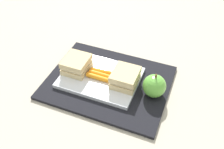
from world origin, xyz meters
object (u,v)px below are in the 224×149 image
object	(u,v)px
sandwich_half_right	(125,78)
carrot_sticks_bundle	(101,75)
food_tray	(100,78)
sandwich_half_left	(77,64)
apple	(154,87)

from	to	relation	value
sandwich_half_right	carrot_sticks_bundle	xyz separation A→B (m)	(-0.08, 0.00, -0.01)
sandwich_half_right	food_tray	bearing A→B (deg)	180.00
sandwich_half_left	carrot_sticks_bundle	distance (m)	0.08
apple	food_tray	bearing A→B (deg)	178.99
sandwich_half_left	apple	distance (m)	0.24
food_tray	apple	bearing A→B (deg)	-1.01
carrot_sticks_bundle	sandwich_half_left	bearing A→B (deg)	-179.91
food_tray	sandwich_half_right	size ratio (longest dim) A/B	2.88
sandwich_half_left	sandwich_half_right	size ratio (longest dim) A/B	1.00
food_tray	apple	xyz separation A→B (m)	(0.16, -0.00, 0.03)
food_tray	sandwich_half_left	distance (m)	0.08
sandwich_half_left	apple	size ratio (longest dim) A/B	1.04
carrot_sticks_bundle	apple	distance (m)	0.16
sandwich_half_right	carrot_sticks_bundle	size ratio (longest dim) A/B	1.04
sandwich_half_left	apple	bearing A→B (deg)	-0.69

